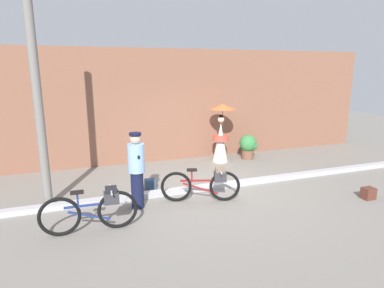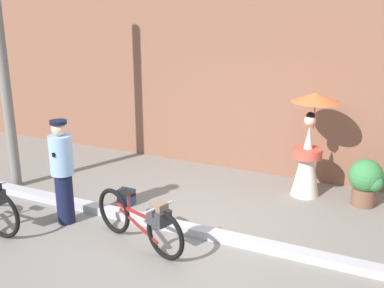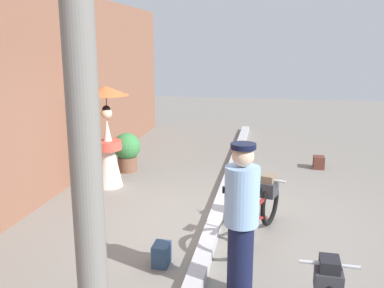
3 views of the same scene
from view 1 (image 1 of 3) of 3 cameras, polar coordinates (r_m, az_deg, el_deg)
name	(u,v)px [view 1 (image 1 of 3)]	position (r m, az deg, el deg)	size (l,w,h in m)	color
ground_plane	(208,189)	(7.90, 2.77, -7.98)	(30.00, 30.00, 0.00)	gray
building_wall	(172,105)	(10.29, -3.56, 6.81)	(14.00, 0.40, 3.44)	brown
sidewalk_curb	(208,187)	(7.88, 2.78, -7.57)	(14.00, 0.20, 0.12)	#B2B2B7
bicycle_near_officer	(204,184)	(7.10, 2.20, -6.99)	(1.67, 0.66, 0.77)	black
bicycle_far_side	(94,209)	(6.09, -16.93, -10.92)	(1.70, 0.48, 0.80)	black
person_officer	(137,169)	(6.73, -9.73, -4.33)	(0.34, 0.38, 1.60)	#141938
person_with_parasol	(221,133)	(10.02, 5.13, 1.92)	(0.80, 0.80, 1.80)	silver
potted_plant_by_door	(248,146)	(10.53, 9.90, -0.28)	(0.56, 0.55, 0.79)	brown
backpack_on_pavement	(369,193)	(8.30, 28.63, -7.60)	(0.26, 0.22, 0.26)	#592D23
backpack_spare	(150,184)	(7.91, -7.34, -7.02)	(0.25, 0.19, 0.26)	navy
utility_pole	(37,92)	(7.15, -25.63, 8.30)	(0.18, 0.18, 4.80)	slate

